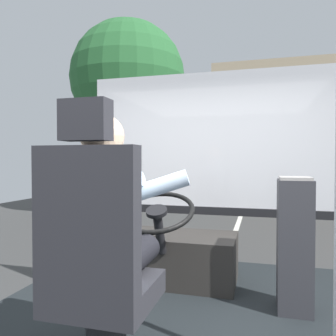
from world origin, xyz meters
The scene contains 8 objects.
ground centered at (0.00, 8.80, -0.02)m, with size 18.00×44.00×0.06m.
driver_seat centered at (-0.19, -0.43, 1.18)m, with size 0.48×0.48×1.30m.
bus_driver centered at (-0.19, -0.32, 1.38)m, with size 0.76×0.57×0.82m.
steering_console centered at (-0.19, 0.90, 0.85)m, with size 1.10×0.97×0.79m.
fare_box centered at (0.77, 0.58, 1.09)m, with size 0.23×0.26×0.92m.
windshield_panel centered at (0.00, 1.62, 1.67)m, with size 2.50×0.08×1.48m.
street_tree centered at (-3.38, 7.74, 4.13)m, with size 3.48×3.48×5.90m.
shop_building centered at (4.28, 19.18, 3.56)m, with size 12.87×4.31×7.12m.
Camera 1 is at (0.54, -1.85, 1.67)m, focal length 35.71 mm.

